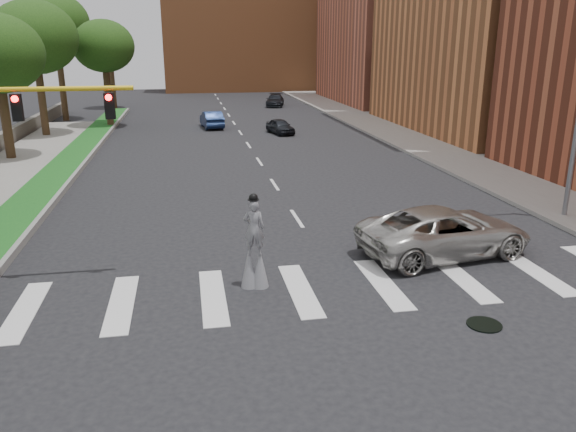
{
  "coord_description": "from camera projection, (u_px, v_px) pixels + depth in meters",
  "views": [
    {
      "loc": [
        -4.38,
        -13.98,
        7.02
      ],
      "look_at": [
        -1.29,
        3.0,
        1.7
      ],
      "focal_mm": 35.0,
      "sensor_mm": 36.0,
      "label": 1
    }
  ],
  "objects": [
    {
      "name": "median_curb",
      "position": [
        83.0,
        166.0,
        32.94
      ],
      "size": [
        0.2,
        60.0,
        0.28
      ],
      "primitive_type": "cube",
      "color": "gray",
      "rests_on": "ground"
    },
    {
      "name": "sidewalk_right",
      "position": [
        418.0,
        141.0,
        41.58
      ],
      "size": [
        5.0,
        90.0,
        0.18
      ],
      "primitive_type": "cube",
      "color": "gray",
      "rests_on": "ground"
    },
    {
      "name": "manhole",
      "position": [
        484.0,
        325.0,
        14.59
      ],
      "size": [
        0.9,
        0.9,
        0.04
      ],
      "primitive_type": "cylinder",
      "color": "black",
      "rests_on": "ground"
    },
    {
      "name": "tree_6",
      "position": [
        104.0,
        47.0,
        46.97
      ],
      "size": [
        5.09,
        5.09,
        8.97
      ],
      "color": "#352515",
      "rests_on": "ground"
    },
    {
      "name": "car_mid",
      "position": [
        212.0,
        119.0,
        48.5
      ],
      "size": [
        2.0,
        4.52,
        1.44
      ],
      "primitive_type": "imported",
      "rotation": [
        0.0,
        0.0,
        3.25
      ],
      "color": "#15244A",
      "rests_on": "ground"
    },
    {
      "name": "car_near",
      "position": [
        280.0,
        126.0,
        45.26
      ],
      "size": [
        2.19,
        3.74,
        1.2
      ],
      "primitive_type": "imported",
      "rotation": [
        0.0,
        0.0,
        0.24
      ],
      "color": "black",
      "rests_on": "ground"
    },
    {
      "name": "suv_crossing",
      "position": [
        445.0,
        232.0,
        19.25
      ],
      "size": [
        6.42,
        3.77,
        1.68
      ],
      "primitive_type": "imported",
      "rotation": [
        0.0,
        0.0,
        1.74
      ],
      "color": "#B4B1AA",
      "rests_on": "ground"
    },
    {
      "name": "building_far",
      "position": [
        402.0,
        17.0,
        67.54
      ],
      "size": [
        16.0,
        22.0,
        20.0
      ],
      "primitive_type": "cube",
      "color": "#B95E44",
      "rests_on": "ground"
    },
    {
      "name": "building_backdrop",
      "position": [
        248.0,
        30.0,
        87.67
      ],
      "size": [
        26.0,
        14.0,
        18.0
      ],
      "primitive_type": "cube",
      "color": "#BB6B3A",
      "rests_on": "ground"
    },
    {
      "name": "tree_7",
      "position": [
        109.0,
        47.0,
        61.4
      ],
      "size": [
        4.54,
        4.54,
        8.6
      ],
      "color": "#352515",
      "rests_on": "ground"
    },
    {
      "name": "ground_plane",
      "position": [
        351.0,
        301.0,
        15.96
      ],
      "size": [
        160.0,
        160.0,
        0.0
      ],
      "primitive_type": "plane",
      "color": "black",
      "rests_on": "ground"
    },
    {
      "name": "stilt_performer",
      "position": [
        254.0,
        251.0,
        16.6
      ],
      "size": [
        0.83,
        0.58,
        2.9
      ],
      "rotation": [
        0.0,
        0.0,
        2.96
      ],
      "color": "#352515",
      "rests_on": "ground"
    },
    {
      "name": "grass_median",
      "position": [
        64.0,
        167.0,
        32.76
      ],
      "size": [
        2.0,
        60.0,
        0.25
      ],
      "primitive_type": "cube",
      "color": "#17511B",
      "rests_on": "ground"
    },
    {
      "name": "car_far",
      "position": [
        275.0,
        100.0,
        65.14
      ],
      "size": [
        2.91,
        5.04,
        1.38
      ],
      "primitive_type": "imported",
      "rotation": [
        0.0,
        0.0,
        -0.22
      ],
      "color": "black",
      "rests_on": "ground"
    },
    {
      "name": "tree_4",
      "position": [
        34.0,
        38.0,
        41.74
      ],
      "size": [
        6.37,
        6.37,
        10.17
      ],
      "color": "#352515",
      "rests_on": "ground"
    },
    {
      "name": "tree_5",
      "position": [
        55.0,
        23.0,
        50.73
      ],
      "size": [
        6.12,
        6.12,
        11.41
      ],
      "color": "#352515",
      "rests_on": "ground"
    }
  ]
}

